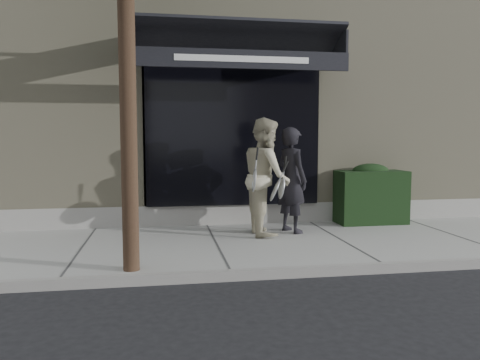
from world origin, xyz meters
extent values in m
plane|color=black|center=(0.00, 0.00, 0.00)|extent=(80.00, 80.00, 0.00)
cube|color=#A0A09B|center=(0.00, 0.00, 0.06)|extent=(20.00, 3.00, 0.12)
cube|color=gray|center=(0.00, -1.55, 0.07)|extent=(20.00, 0.10, 0.14)
cube|color=tan|center=(0.00, 5.00, 2.75)|extent=(14.00, 7.00, 5.50)
cube|color=gray|center=(0.00, 1.70, 0.25)|extent=(14.02, 0.42, 0.50)
cube|color=black|center=(-1.50, 1.55, 1.80)|extent=(3.20, 0.30, 2.60)
cube|color=gray|center=(-3.10, 1.70, 1.80)|extent=(0.08, 0.40, 2.60)
cube|color=gray|center=(0.10, 1.70, 1.80)|extent=(0.08, 0.40, 2.60)
cube|color=gray|center=(-1.50, 1.70, 3.14)|extent=(3.36, 0.40, 0.12)
cube|color=black|center=(-1.50, 1.00, 3.40)|extent=(3.60, 1.03, 0.55)
cube|color=black|center=(-1.50, 0.50, 3.01)|extent=(3.60, 0.05, 0.30)
cube|color=white|center=(-1.50, 0.47, 3.01)|extent=(2.20, 0.01, 0.10)
cube|color=black|center=(-3.28, 1.00, 3.32)|extent=(0.04, 1.00, 0.45)
cube|color=black|center=(0.28, 1.00, 3.32)|extent=(0.04, 1.00, 0.45)
cube|color=black|center=(1.10, 1.25, 0.62)|extent=(1.30, 0.70, 1.00)
ellipsoid|color=black|center=(1.10, 1.25, 1.12)|extent=(0.71, 0.38, 0.27)
cylinder|color=black|center=(-3.20, -1.30, 2.40)|extent=(0.20, 0.20, 4.80)
imported|color=black|center=(-0.62, 0.64, 1.02)|extent=(0.66, 0.78, 1.80)
torus|color=silver|center=(-0.89, 0.30, 0.93)|extent=(0.07, 0.31, 0.30)
cylinder|color=silver|center=(-0.89, 0.30, 0.93)|extent=(0.05, 0.27, 0.27)
cylinder|color=silver|center=(-0.89, 0.30, 0.93)|extent=(0.18, 0.02, 0.05)
cylinder|color=black|center=(-0.89, 0.30, 0.93)|extent=(0.20, 0.04, 0.06)
torus|color=silver|center=(-1.01, 0.25, 0.89)|extent=(0.18, 0.32, 0.29)
cylinder|color=silver|center=(-1.01, 0.25, 0.89)|extent=(0.14, 0.28, 0.25)
cylinder|color=silver|center=(-1.01, 0.25, 0.89)|extent=(0.17, 0.04, 0.09)
cylinder|color=black|center=(-1.01, 0.25, 0.89)|extent=(0.20, 0.06, 0.11)
imported|color=#B7AF92|center=(-1.09, 0.55, 1.10)|extent=(0.74, 0.95, 1.96)
torus|color=silver|center=(-1.37, 0.18, 1.07)|extent=(0.08, 0.31, 0.30)
cylinder|color=silver|center=(-1.37, 0.18, 1.07)|extent=(0.05, 0.27, 0.27)
cylinder|color=silver|center=(-1.37, 0.18, 1.07)|extent=(0.18, 0.03, 0.04)
cylinder|color=black|center=(-1.37, 0.18, 1.07)|extent=(0.20, 0.05, 0.05)
camera|label=1|loc=(-2.81, -7.08, 1.74)|focal=35.00mm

